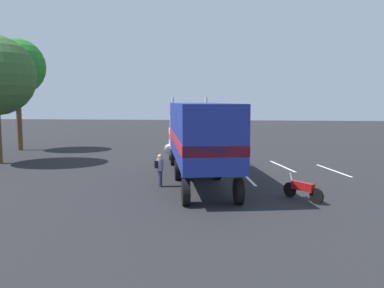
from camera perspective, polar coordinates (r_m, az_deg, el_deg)
ground_plane at (r=27.36m, az=0.28°, el=-2.68°), size 120.00×120.00×0.00m
lane_stripe_near at (r=22.15m, az=8.04°, el=-4.86°), size 4.37×0.86×0.01m
lane_stripe_mid at (r=26.40m, az=12.96°, el=-3.16°), size 4.31×1.22×0.01m
lane_stripe_far at (r=25.68m, az=19.83°, el=-3.63°), size 4.31×1.19×0.01m
semi_truck at (r=21.21m, az=0.80°, el=1.58°), size 14.37×5.42×4.50m
person_bystander at (r=19.59m, az=-4.73°, el=-3.65°), size 0.39×0.48×1.63m
motorcycle at (r=17.62m, az=15.80°, el=-6.36°), size 1.68×1.44×1.12m
tree_center at (r=37.08m, az=-24.17°, el=10.17°), size 4.80×4.80×9.56m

